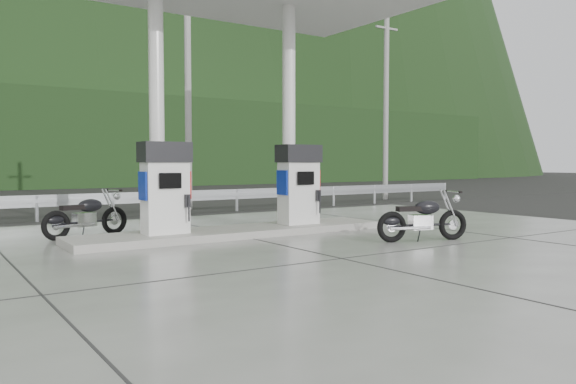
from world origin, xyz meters
TOP-DOWN VIEW (x-y plane):
  - ground at (0.00, 0.00)m, footprint 160.00×160.00m
  - forecourt_apron at (0.00, 0.00)m, footprint 18.00×14.00m
  - pump_island at (0.00, 2.50)m, footprint 7.00×1.40m
  - gas_pump_left at (-1.60, 2.50)m, footprint 0.95×0.55m
  - gas_pump_right at (1.60, 2.50)m, footprint 0.95×0.55m
  - canopy_column_left at (-1.60, 2.90)m, footprint 0.30×0.30m
  - canopy_column_right at (1.60, 2.90)m, footprint 0.30×0.30m
  - guardrail at (0.00, 8.00)m, footprint 26.00×0.16m
  - road at (0.00, 11.50)m, footprint 60.00×7.00m
  - utility_pole_b at (2.00, 9.50)m, footprint 0.22×0.22m
  - utility_pole_c at (11.00, 9.50)m, footprint 0.22×0.22m
  - tree_band at (0.00, 30.00)m, footprint 80.00×6.00m
  - motorcycle_left at (-2.73, 4.02)m, footprint 1.88×1.04m
  - motorcycle_right at (2.63, -0.30)m, footprint 1.91×1.11m

SIDE VIEW (x-z plane):
  - ground at x=0.00m, z-range 0.00..0.00m
  - road at x=0.00m, z-range 0.00..0.01m
  - forecourt_apron at x=0.00m, z-range 0.00..0.02m
  - pump_island at x=0.00m, z-range 0.02..0.17m
  - motorcycle_left at x=-2.73m, z-range 0.02..0.87m
  - motorcycle_right at x=2.63m, z-range 0.02..0.88m
  - guardrail at x=0.00m, z-range 0.00..1.42m
  - gas_pump_left at x=-1.60m, z-range 0.17..1.97m
  - gas_pump_right at x=1.60m, z-range 0.17..1.97m
  - canopy_column_left at x=-1.60m, z-range 0.17..5.17m
  - canopy_column_right at x=1.60m, z-range 0.17..5.17m
  - tree_band at x=0.00m, z-range 0.00..6.00m
  - utility_pole_b at x=2.00m, z-range 0.00..8.00m
  - utility_pole_c at x=11.00m, z-range 0.00..8.00m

